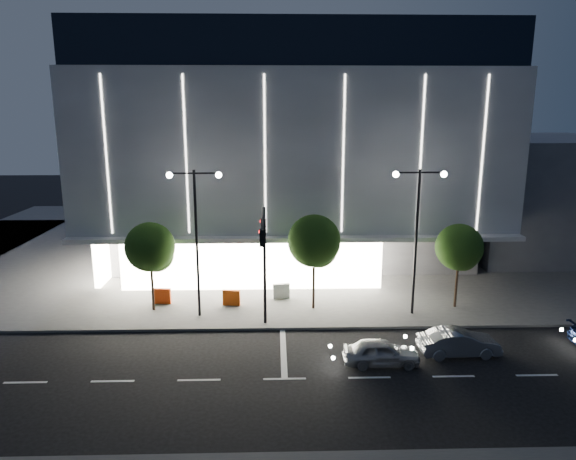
% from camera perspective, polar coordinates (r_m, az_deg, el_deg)
% --- Properties ---
extents(ground, '(160.00, 160.00, 0.00)m').
position_cam_1_polar(ground, '(26.38, -4.95, -14.62)').
color(ground, black).
rests_on(ground, ground).
extents(sidewalk_museum, '(70.00, 40.00, 0.15)m').
position_cam_1_polar(sidewalk_museum, '(48.99, 2.49, -1.39)').
color(sidewalk_museum, '#474747').
rests_on(sidewalk_museum, ground).
extents(museum, '(30.00, 25.80, 18.00)m').
position_cam_1_polar(museum, '(45.77, 0.19, 9.28)').
color(museum, '#4C4C51').
rests_on(museum, ground).
extents(annex_building, '(16.00, 20.00, 10.00)m').
position_cam_1_polar(annex_building, '(53.77, 25.53, 3.99)').
color(annex_building, '#4C4C51').
rests_on(annex_building, ground).
extents(traffic_mast, '(0.33, 5.89, 7.07)m').
position_cam_1_polar(traffic_mast, '(27.64, -2.69, -2.09)').
color(traffic_mast, black).
rests_on(traffic_mast, ground).
extents(street_lamp_west, '(3.16, 0.36, 9.00)m').
position_cam_1_polar(street_lamp_west, '(30.35, -10.19, 0.88)').
color(street_lamp_west, black).
rests_on(street_lamp_west, ground).
extents(street_lamp_east, '(3.16, 0.36, 9.00)m').
position_cam_1_polar(street_lamp_east, '(31.17, 14.16, 1.01)').
color(street_lamp_east, black).
rests_on(street_lamp_east, ground).
extents(tree_left, '(3.02, 3.02, 5.72)m').
position_cam_1_polar(tree_left, '(32.33, -15.01, -2.12)').
color(tree_left, black).
rests_on(tree_left, ground).
extents(tree_mid, '(3.25, 3.25, 6.15)m').
position_cam_1_polar(tree_mid, '(31.47, 2.96, -1.53)').
color(tree_mid, black).
rests_on(tree_mid, ground).
extents(tree_right, '(2.91, 2.91, 5.51)m').
position_cam_1_polar(tree_right, '(33.51, 18.50, -2.09)').
color(tree_right, black).
rests_on(tree_right, ground).
extents(car_lead, '(3.78, 1.54, 1.28)m').
position_cam_1_polar(car_lead, '(26.40, 10.32, -13.21)').
color(car_lead, '#94979B').
rests_on(car_lead, ground).
extents(car_second, '(4.17, 1.62, 1.35)m').
position_cam_1_polar(car_second, '(28.29, 18.44, -11.78)').
color(car_second, '#9A9CA1').
rests_on(car_second, ground).
extents(barrier_a, '(1.12, 0.34, 1.00)m').
position_cam_1_polar(barrier_a, '(34.25, -13.80, -7.14)').
color(barrier_a, red).
rests_on(barrier_a, sidewalk_museum).
extents(barrier_c, '(1.12, 0.38, 1.00)m').
position_cam_1_polar(barrier_c, '(33.19, -6.30, -7.49)').
color(barrier_c, '#D9490C').
rests_on(barrier_c, sidewalk_museum).
extents(barrier_d, '(1.13, 0.46, 1.00)m').
position_cam_1_polar(barrier_d, '(34.17, -0.76, -6.80)').
color(barrier_d, silver).
rests_on(barrier_d, sidewalk_museum).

